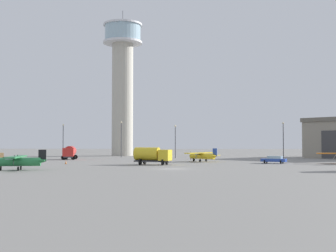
% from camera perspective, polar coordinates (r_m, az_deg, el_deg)
% --- Properties ---
extents(ground_plane, '(400.00, 400.00, 0.00)m').
position_cam_1_polar(ground_plane, '(63.59, 0.73, -5.58)').
color(ground_plane, gray).
extents(control_tower, '(11.26, 11.26, 42.21)m').
position_cam_1_polar(control_tower, '(128.58, -5.91, 6.37)').
color(control_tower, '#B2AD9E').
rests_on(control_tower, ground_plane).
extents(airplane_yellow, '(7.03, 7.91, 2.67)m').
position_cam_1_polar(airplane_yellow, '(87.18, 4.53, -3.83)').
color(airplane_yellow, gold).
rests_on(airplane_yellow, ground_plane).
extents(airplane_green, '(7.49, 9.59, 2.82)m').
position_cam_1_polar(airplane_green, '(63.57, -18.78, -4.28)').
color(airplane_green, '#287A42').
rests_on(airplane_green, ground_plane).
extents(truck_fuel_tanker_red, '(3.65, 5.93, 2.99)m').
position_cam_1_polar(truck_fuel_tanker_red, '(101.11, -12.63, -3.31)').
color(truck_fuel_tanker_red, '#38383D').
rests_on(truck_fuel_tanker_red, ground_plane).
extents(truck_fuel_tanker_yellow, '(6.63, 4.12, 2.98)m').
position_cam_1_polar(truck_fuel_tanker_yellow, '(75.32, -2.09, -3.78)').
color(truck_fuel_tanker_yellow, '#38383D').
rests_on(truck_fuel_tanker_yellow, ground_plane).
extents(car_blue, '(4.79, 3.47, 1.37)m').
position_cam_1_polar(car_blue, '(82.19, 13.59, -4.23)').
color(car_blue, '#2847A8').
rests_on(car_blue, ground_plane).
extents(light_post_west, '(0.44, 0.44, 8.07)m').
position_cam_1_polar(light_post_west, '(107.13, 0.95, -1.59)').
color(light_post_west, '#38383D').
rests_on(light_post_west, ground_plane).
extents(light_post_east, '(0.44, 0.44, 8.55)m').
position_cam_1_polar(light_post_east, '(105.50, 14.73, -1.38)').
color(light_post_east, '#38383D').
rests_on(light_post_east, ground_plane).
extents(light_post_north, '(0.44, 0.44, 8.81)m').
position_cam_1_polar(light_post_north, '(122.47, -13.45, -1.42)').
color(light_post_north, '#38383D').
rests_on(light_post_north, ground_plane).
extents(light_post_centre, '(0.44, 0.44, 9.23)m').
position_cam_1_polar(light_post_centre, '(113.85, -6.08, -1.31)').
color(light_post_centre, '#38383D').
rests_on(light_post_centre, ground_plane).
extents(traffic_cone_near_left, '(0.36, 0.36, 0.62)m').
position_cam_1_polar(traffic_cone_near_left, '(79.98, -13.10, -4.60)').
color(traffic_cone_near_left, black).
rests_on(traffic_cone_near_left, ground_plane).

